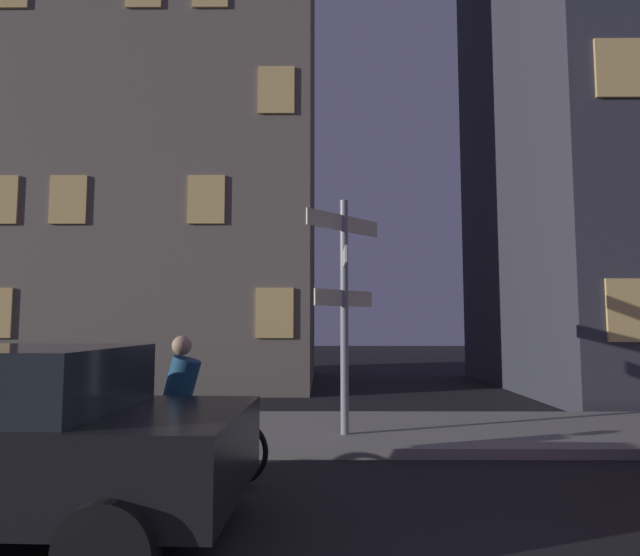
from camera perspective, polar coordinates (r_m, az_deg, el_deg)
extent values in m
cube|color=gray|center=(8.56, 7.44, -16.23)|extent=(40.00, 2.88, 0.14)
cylinder|color=gray|center=(7.79, 2.67, -4.05)|extent=(0.12, 0.12, 3.46)
cube|color=beige|center=(7.94, 2.63, 5.97)|extent=(1.11, 1.11, 0.24)
cube|color=white|center=(7.85, 2.64, 2.01)|extent=(0.03, 1.40, 0.24)
cube|color=beige|center=(7.80, 2.66, -2.20)|extent=(0.89, 0.89, 0.24)
cube|color=black|center=(5.23, -31.07, -15.93)|extent=(3.99, 2.00, 0.68)
cube|color=#23282D|center=(5.10, -30.00, -9.46)|extent=(1.75, 1.77, 0.52)
cylinder|color=black|center=(3.95, -22.13, -25.78)|extent=(0.65, 0.24, 0.64)
cylinder|color=black|center=(5.62, -13.79, -19.54)|extent=(0.65, 0.24, 0.64)
torus|color=black|center=(6.05, -9.12, -18.15)|extent=(0.72, 0.16, 0.72)
torus|color=black|center=(6.46, -18.89, -17.10)|extent=(0.72, 0.16, 0.72)
cylinder|color=black|center=(6.19, -14.13, -15.41)|extent=(1.00, 0.19, 0.04)
cylinder|color=navy|center=(6.16, -14.91, -10.98)|extent=(0.49, 0.38, 0.61)
sphere|color=tan|center=(6.12, -14.82, -7.11)|extent=(0.22, 0.22, 0.22)
cylinder|color=black|center=(6.29, -14.24, -15.51)|extent=(0.35, 0.17, 0.55)
cylinder|color=black|center=(6.13, -14.92, -15.78)|extent=(0.35, 0.17, 0.55)
cube|color=#6B6056|center=(18.25, -15.15, 21.34)|extent=(8.44, 6.41, 19.57)
cube|color=#F2C672|center=(12.57, -4.96, -3.80)|extent=(0.90, 0.06, 1.20)
cube|color=#F2C672|center=(14.29, -25.72, 7.70)|extent=(0.90, 0.06, 1.20)
cube|color=#F2C672|center=(13.18, -12.27, 8.37)|extent=(0.90, 0.06, 1.20)
cube|color=#F2C672|center=(13.83, -4.78, 19.74)|extent=(0.90, 0.06, 1.20)
cube|color=#F2C672|center=(11.54, 30.71, -3.02)|extent=(0.90, 0.06, 1.20)
cube|color=#F2C672|center=(12.58, 29.69, 19.26)|extent=(0.90, 0.06, 1.20)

